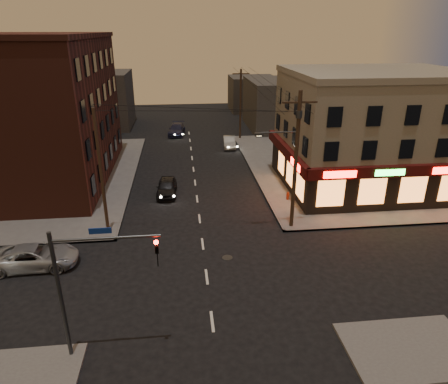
{
  "coord_description": "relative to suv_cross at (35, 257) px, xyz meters",
  "views": [
    {
      "loc": [
        -1.21,
        -20.35,
        13.91
      ],
      "look_at": [
        1.68,
        5.57,
        3.2
      ],
      "focal_mm": 32.0,
      "sensor_mm": 36.0,
      "label": 1
    }
  ],
  "objects": [
    {
      "name": "sedan_near",
      "position": [
        7.93,
        11.03,
        -0.0
      ],
      "size": [
        1.88,
        4.3,
        1.44
      ],
      "primitive_type": "imported",
      "rotation": [
        0.0,
        0.0,
        -0.04
      ],
      "color": "black",
      "rests_on": "ground"
    },
    {
      "name": "utility_pole_main",
      "position": [
        17.25,
        3.5,
        5.04
      ],
      "size": [
        4.2,
        0.44,
        10.0
      ],
      "color": "#382619",
      "rests_on": "sidewalk_ne"
    },
    {
      "name": "bg_building_nw",
      "position": [
        -2.43,
        39.7,
        3.28
      ],
      "size": [
        9.0,
        10.0,
        8.0
      ],
      "primitive_type": "cube",
      "color": "#3F3D3A",
      "rests_on": "ground"
    },
    {
      "name": "sedan_mid",
      "position": [
        15.42,
        25.73,
        -0.03
      ],
      "size": [
        1.78,
        4.3,
        1.39
      ],
      "primitive_type": "imported",
      "rotation": [
        0.0,
        0.0,
        -0.08
      ],
      "color": "gray",
      "rests_on": "ground"
    },
    {
      "name": "bg_building_ne_a",
      "position": [
        24.57,
        35.7,
        2.78
      ],
      "size": [
        10.0,
        12.0,
        7.0
      ],
      "primitive_type": "cube",
      "color": "#3F3D3A",
      "rests_on": "ground"
    },
    {
      "name": "sidewalk_nw",
      "position": [
        -7.43,
        16.7,
        -0.65
      ],
      "size": [
        24.0,
        28.0,
        0.15
      ],
      "primitive_type": "cube",
      "color": "#514F4C",
      "rests_on": "ground"
    },
    {
      "name": "fire_hydrant",
      "position": [
        18.37,
        8.37,
        -0.19
      ],
      "size": [
        0.32,
        0.32,
        0.7
      ],
      "rotation": [
        0.0,
        0.0,
        0.34
      ],
      "color": "#9A260E",
      "rests_on": "sidewalk_ne"
    },
    {
      "name": "utility_pole_west",
      "position": [
        3.77,
        4.2,
        3.93
      ],
      "size": [
        0.24,
        0.24,
        9.0
      ],
      "primitive_type": "cylinder",
      "color": "#382619",
      "rests_on": "sidewalk_nw"
    },
    {
      "name": "ground",
      "position": [
        10.57,
        -2.3,
        -0.72
      ],
      "size": [
        120.0,
        120.0,
        0.0
      ],
      "primitive_type": "plane",
      "color": "black",
      "rests_on": "ground"
    },
    {
      "name": "sidewalk_ne",
      "position": [
        28.57,
        16.7,
        -0.65
      ],
      "size": [
        24.0,
        28.0,
        0.15
      ],
      "primitive_type": "cube",
      "color": "#514F4C",
      "rests_on": "ground"
    },
    {
      "name": "brick_apartment",
      "position": [
        -3.93,
        16.7,
        5.93
      ],
      "size": [
        12.0,
        20.0,
        13.0
      ],
      "primitive_type": "cube",
      "color": "#482017",
      "rests_on": "sidewalk_nw"
    },
    {
      "name": "utility_pole_far",
      "position": [
        17.37,
        29.7,
        3.93
      ],
      "size": [
        0.26,
        0.26,
        9.0
      ],
      "primitive_type": "cylinder",
      "color": "#382619",
      "rests_on": "sidewalk_ne"
    },
    {
      "name": "sedan_far",
      "position": [
        8.84,
        33.0,
        0.02
      ],
      "size": [
        2.61,
        5.3,
        1.48
      ],
      "primitive_type": "imported",
      "rotation": [
        0.0,
        0.0,
        -0.11
      ],
      "color": "#1D203A",
      "rests_on": "ground"
    },
    {
      "name": "pizza_building",
      "position": [
        26.5,
        11.13,
        4.62
      ],
      "size": [
        15.85,
        12.85,
        10.5
      ],
      "color": "gray",
      "rests_on": "sidewalk_ne"
    },
    {
      "name": "bg_building_ne_b",
      "position": [
        22.57,
        49.7,
        2.28
      ],
      "size": [
        8.0,
        8.0,
        6.0
      ],
      "primitive_type": "cube",
      "color": "#3F3D3A",
      "rests_on": "ground"
    },
    {
      "name": "suv_cross",
      "position": [
        0.0,
        0.0,
        0.0
      ],
      "size": [
        5.26,
        2.54,
        1.44
      ],
      "primitive_type": "imported",
      "rotation": [
        0.0,
        0.0,
        1.6
      ],
      "color": "#94979C",
      "rests_on": "ground"
    },
    {
      "name": "traffic_signal",
      "position": [
        5.0,
        -7.9,
        3.43
      ],
      "size": [
        4.49,
        0.32,
        6.47
      ],
      "color": "#333538",
      "rests_on": "ground"
    }
  ]
}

